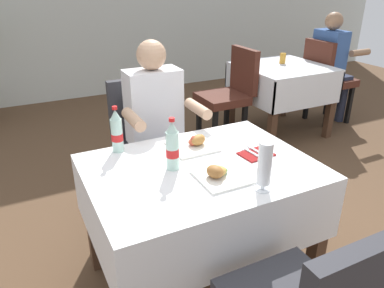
{
  "coord_description": "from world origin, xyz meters",
  "views": [
    {
      "loc": [
        -0.9,
        -1.45,
        1.63
      ],
      "look_at": [
        -0.12,
        0.12,
        0.83
      ],
      "focal_mm": 34.81,
      "sensor_mm": 36.0,
      "label": 1
    }
  ],
  "objects_px": {
    "chair_far_diner_seat": "(147,141)",
    "seated_diner_far": "(157,125)",
    "cola_bottle_secondary": "(117,132)",
    "plate_far_diner": "(194,144)",
    "background_chair_left": "(230,91)",
    "cola_bottle_primary": "(172,147)",
    "napkin_cutlery_set": "(256,154)",
    "plate_near_camera": "(219,174)",
    "background_patron": "(331,63)",
    "main_dining_table": "(200,195)",
    "background_table_tumbler": "(283,58)",
    "background_dining_table": "(281,83)",
    "beer_glass_left": "(264,167)",
    "background_chair_right": "(326,77)"
  },
  "relations": [
    {
      "from": "chair_far_diner_seat",
      "to": "seated_diner_far",
      "type": "height_order",
      "value": "seated_diner_far"
    },
    {
      "from": "cola_bottle_secondary",
      "to": "plate_far_diner",
      "type": "bearing_deg",
      "value": -19.83
    },
    {
      "from": "background_chair_left",
      "to": "cola_bottle_primary",
      "type": "bearing_deg",
      "value": -129.99
    },
    {
      "from": "seated_diner_far",
      "to": "napkin_cutlery_set",
      "type": "relative_size",
      "value": 6.5
    },
    {
      "from": "plate_near_camera",
      "to": "cola_bottle_secondary",
      "type": "relative_size",
      "value": 0.91
    },
    {
      "from": "napkin_cutlery_set",
      "to": "background_chair_left",
      "type": "distance_m",
      "value": 1.84
    },
    {
      "from": "background_patron",
      "to": "plate_far_diner",
      "type": "bearing_deg",
      "value": -150.43
    },
    {
      "from": "main_dining_table",
      "to": "background_chair_left",
      "type": "relative_size",
      "value": 1.17
    },
    {
      "from": "plate_far_diner",
      "to": "background_table_tumbler",
      "type": "relative_size",
      "value": 2.21
    },
    {
      "from": "chair_far_diner_seat",
      "to": "background_chair_left",
      "type": "height_order",
      "value": "same"
    },
    {
      "from": "cola_bottle_primary",
      "to": "background_chair_left",
      "type": "relative_size",
      "value": 0.28
    },
    {
      "from": "cola_bottle_primary",
      "to": "background_patron",
      "type": "bearing_deg",
      "value": 30.52
    },
    {
      "from": "plate_near_camera",
      "to": "napkin_cutlery_set",
      "type": "height_order",
      "value": "plate_near_camera"
    },
    {
      "from": "background_dining_table",
      "to": "napkin_cutlery_set",
      "type": "bearing_deg",
      "value": -132.76
    },
    {
      "from": "plate_near_camera",
      "to": "cola_bottle_primary",
      "type": "distance_m",
      "value": 0.26
    },
    {
      "from": "main_dining_table",
      "to": "cola_bottle_primary",
      "type": "bearing_deg",
      "value": 164.96
    },
    {
      "from": "cola_bottle_secondary",
      "to": "background_dining_table",
      "type": "xyz_separation_m",
      "value": [
        2.15,
        1.25,
        -0.3
      ]
    },
    {
      "from": "plate_near_camera",
      "to": "background_dining_table",
      "type": "bearing_deg",
      "value": 44.18
    },
    {
      "from": "background_dining_table",
      "to": "beer_glass_left",
      "type": "bearing_deg",
      "value": -131.07
    },
    {
      "from": "seated_diner_far",
      "to": "beer_glass_left",
      "type": "relative_size",
      "value": 5.38
    },
    {
      "from": "plate_far_diner",
      "to": "main_dining_table",
      "type": "bearing_deg",
      "value": -107.95
    },
    {
      "from": "seated_diner_far",
      "to": "plate_near_camera",
      "type": "bearing_deg",
      "value": -91.46
    },
    {
      "from": "plate_near_camera",
      "to": "plate_far_diner",
      "type": "relative_size",
      "value": 0.97
    },
    {
      "from": "background_dining_table",
      "to": "background_chair_right",
      "type": "height_order",
      "value": "background_chair_right"
    },
    {
      "from": "napkin_cutlery_set",
      "to": "background_chair_right",
      "type": "distance_m",
      "value": 2.7
    },
    {
      "from": "background_patron",
      "to": "plate_near_camera",
      "type": "bearing_deg",
      "value": -144.97
    },
    {
      "from": "chair_far_diner_seat",
      "to": "background_patron",
      "type": "height_order",
      "value": "background_patron"
    },
    {
      "from": "plate_near_camera",
      "to": "background_dining_table",
      "type": "xyz_separation_m",
      "value": [
        1.8,
        1.75,
        -0.21
      ]
    },
    {
      "from": "cola_bottle_primary",
      "to": "background_dining_table",
      "type": "xyz_separation_m",
      "value": [
        1.96,
        1.57,
        -0.3
      ]
    },
    {
      "from": "beer_glass_left",
      "to": "background_chair_right",
      "type": "relative_size",
      "value": 0.24
    },
    {
      "from": "plate_near_camera",
      "to": "background_table_tumbler",
      "type": "distance_m",
      "value": 2.62
    },
    {
      "from": "cola_bottle_primary",
      "to": "background_table_tumbler",
      "type": "relative_size",
      "value": 2.45
    },
    {
      "from": "chair_far_diner_seat",
      "to": "background_patron",
      "type": "bearing_deg",
      "value": 17.36
    },
    {
      "from": "beer_glass_left",
      "to": "background_table_tumbler",
      "type": "distance_m",
      "value": 2.67
    },
    {
      "from": "plate_near_camera",
      "to": "background_chair_right",
      "type": "xyz_separation_m",
      "value": [
        2.45,
        1.75,
        -0.21
      ]
    },
    {
      "from": "background_chair_left",
      "to": "background_table_tumbler",
      "type": "bearing_deg",
      "value": 7.01
    },
    {
      "from": "plate_near_camera",
      "to": "background_table_tumbler",
      "type": "bearing_deg",
      "value": 44.65
    },
    {
      "from": "background_chair_left",
      "to": "seated_diner_far",
      "type": "bearing_deg",
      "value": -141.65
    },
    {
      "from": "background_dining_table",
      "to": "background_chair_left",
      "type": "relative_size",
      "value": 0.91
    },
    {
      "from": "plate_far_diner",
      "to": "background_dining_table",
      "type": "bearing_deg",
      "value": 38.4
    },
    {
      "from": "beer_glass_left",
      "to": "cola_bottle_secondary",
      "type": "height_order",
      "value": "cola_bottle_secondary"
    },
    {
      "from": "beer_glass_left",
      "to": "background_table_tumbler",
      "type": "height_order",
      "value": "beer_glass_left"
    },
    {
      "from": "main_dining_table",
      "to": "napkin_cutlery_set",
      "type": "height_order",
      "value": "napkin_cutlery_set"
    },
    {
      "from": "main_dining_table",
      "to": "beer_glass_left",
      "type": "xyz_separation_m",
      "value": [
        0.14,
        -0.33,
        0.29
      ]
    },
    {
      "from": "background_chair_right",
      "to": "seated_diner_far",
      "type": "bearing_deg",
      "value": -159.73
    },
    {
      "from": "background_chair_left",
      "to": "background_chair_right",
      "type": "distance_m",
      "value": 1.29
    },
    {
      "from": "beer_glass_left",
      "to": "background_chair_left",
      "type": "distance_m",
      "value": 2.21
    },
    {
      "from": "background_patron",
      "to": "background_dining_table",
      "type": "bearing_deg",
      "value": -180.0
    },
    {
      "from": "background_dining_table",
      "to": "background_chair_right",
      "type": "relative_size",
      "value": 0.91
    },
    {
      "from": "plate_far_diner",
      "to": "napkin_cutlery_set",
      "type": "height_order",
      "value": "plate_far_diner"
    }
  ]
}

